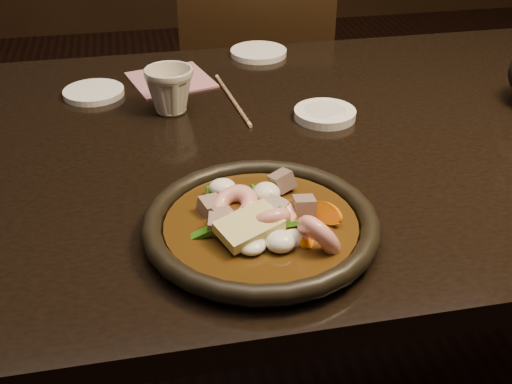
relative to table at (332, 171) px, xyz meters
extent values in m
cube|color=black|center=(0.00, 0.00, 0.06)|extent=(1.60, 0.90, 0.04)
cube|color=black|center=(0.03, 0.76, -0.26)|extent=(0.48, 0.48, 0.04)
cylinder|color=black|center=(0.22, 0.88, -0.48)|extent=(0.03, 0.03, 0.39)
cylinder|color=black|center=(0.15, 0.56, -0.48)|extent=(0.03, 0.03, 0.39)
cylinder|color=black|center=(-0.09, 0.95, -0.48)|extent=(0.03, 0.03, 0.39)
cylinder|color=black|center=(-0.17, 0.64, -0.48)|extent=(0.03, 0.03, 0.39)
cube|color=black|center=(-0.01, 0.58, -0.04)|extent=(0.38, 0.12, 0.42)
cylinder|color=black|center=(-0.18, -0.27, 0.08)|extent=(0.28, 0.28, 0.01)
torus|color=black|center=(-0.18, -0.27, 0.10)|extent=(0.30, 0.30, 0.03)
cylinder|color=#38220A|center=(-0.18, -0.27, 0.09)|extent=(0.25, 0.25, 0.01)
ellipsoid|color=#38220A|center=(-0.18, -0.27, 0.09)|extent=(0.14, 0.13, 0.04)
torus|color=#F2A899|center=(-0.21, -0.24, 0.11)|extent=(0.09, 0.09, 0.04)
torus|color=#F2A899|center=(-0.18, -0.28, 0.11)|extent=(0.07, 0.07, 0.06)
torus|color=#F2A899|center=(-0.17, -0.27, 0.10)|extent=(0.07, 0.08, 0.05)
torus|color=#F2A899|center=(-0.12, -0.33, 0.11)|extent=(0.07, 0.08, 0.06)
cube|color=gray|center=(-0.20, -0.30, 0.11)|extent=(0.04, 0.04, 0.03)
cube|color=gray|center=(-0.24, -0.23, 0.10)|extent=(0.04, 0.04, 0.03)
cube|color=gray|center=(-0.14, -0.20, 0.11)|extent=(0.04, 0.04, 0.04)
cube|color=gray|center=(-0.13, -0.26, 0.11)|extent=(0.03, 0.03, 0.03)
cube|color=gray|center=(-0.17, -0.27, 0.11)|extent=(0.04, 0.04, 0.03)
cube|color=gray|center=(-0.23, -0.26, 0.10)|extent=(0.04, 0.04, 0.04)
cube|color=gray|center=(-0.24, -0.28, 0.11)|extent=(0.03, 0.03, 0.03)
cylinder|color=orange|center=(-0.19, -0.27, 0.10)|extent=(0.06, 0.06, 0.04)
cylinder|color=orange|center=(-0.19, -0.26, 0.11)|extent=(0.05, 0.05, 0.03)
cylinder|color=orange|center=(-0.17, -0.23, 0.10)|extent=(0.05, 0.06, 0.04)
cylinder|color=orange|center=(-0.16, -0.25, 0.10)|extent=(0.04, 0.05, 0.04)
cylinder|color=orange|center=(-0.10, -0.28, 0.11)|extent=(0.05, 0.05, 0.05)
cylinder|color=orange|center=(-0.13, -0.31, 0.10)|extent=(0.06, 0.06, 0.04)
cube|color=#2C6914|center=(-0.23, -0.26, 0.10)|extent=(0.04, 0.04, 0.02)
cube|color=#2C6914|center=(-0.16, -0.30, 0.11)|extent=(0.04, 0.01, 0.01)
cube|color=#2C6914|center=(-0.26, -0.28, 0.10)|extent=(0.04, 0.02, 0.03)
cube|color=#2C6914|center=(-0.18, -0.21, 0.10)|extent=(0.02, 0.04, 0.01)
cube|color=#2C6914|center=(-0.19, -0.25, 0.11)|extent=(0.04, 0.03, 0.02)
cube|color=#2C6914|center=(-0.24, -0.21, 0.10)|extent=(0.02, 0.05, 0.01)
cube|color=#2C6914|center=(-0.15, -0.27, 0.11)|extent=(0.03, 0.04, 0.03)
ellipsoid|color=white|center=(-0.19, -0.27, 0.10)|extent=(0.04, 0.03, 0.02)
ellipsoid|color=white|center=(-0.17, -0.22, 0.11)|extent=(0.04, 0.04, 0.03)
ellipsoid|color=white|center=(-0.22, -0.20, 0.11)|extent=(0.04, 0.03, 0.02)
ellipsoid|color=white|center=(-0.17, -0.33, 0.11)|extent=(0.04, 0.04, 0.02)
ellipsoid|color=white|center=(-0.15, -0.32, 0.10)|extent=(0.05, 0.03, 0.03)
ellipsoid|color=white|center=(-0.18, -0.27, 0.11)|extent=(0.04, 0.04, 0.03)
ellipsoid|color=white|center=(-0.21, -0.32, 0.10)|extent=(0.04, 0.04, 0.02)
cube|color=#DAD082|center=(-0.21, -0.30, 0.12)|extent=(0.09, 0.08, 0.03)
cylinder|color=white|center=(0.00, 0.05, 0.08)|extent=(0.11, 0.11, 0.02)
cylinder|color=white|center=(-0.40, 0.24, 0.08)|extent=(0.11, 0.11, 0.01)
cylinder|color=white|center=(-0.05, 0.39, 0.08)|extent=(0.12, 0.12, 0.01)
imported|color=beige|center=(-0.26, 0.13, 0.12)|extent=(0.10, 0.10, 0.09)
cylinder|color=tan|center=(-0.15, 0.15, 0.08)|extent=(0.03, 0.23, 0.01)
cylinder|color=tan|center=(-0.15, 0.16, 0.08)|extent=(0.03, 0.23, 0.01)
cube|color=#B26E76|center=(-0.25, 0.28, 0.08)|extent=(0.18, 0.18, 0.00)
camera|label=1|loc=(-0.32, -0.93, 0.56)|focal=45.00mm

